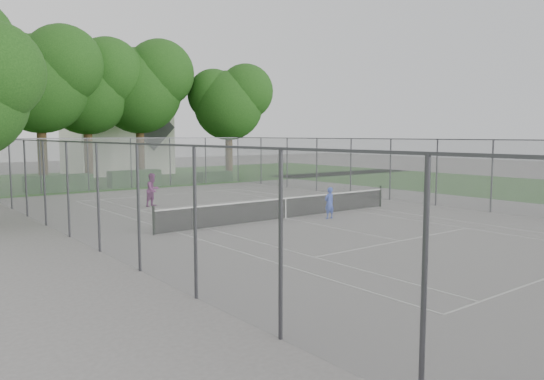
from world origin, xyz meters
TOP-DOWN VIEW (x-y plane):
  - ground at (0.00, 0.00)m, footprint 120.00×120.00m
  - grass_far at (0.00, 26.00)m, footprint 60.00×20.00m
  - grass_right at (22.00, 0.00)m, footprint 16.00×40.00m
  - court_markings at (0.00, 0.00)m, footprint 11.03×23.83m
  - tennis_net at (0.00, 0.00)m, footprint 12.87×0.10m
  - perimeter_fence at (0.00, 0.00)m, footprint 18.08×34.08m
  - tree_far_left at (-4.49, 21.73)m, footprint 7.95×7.26m
  - tree_far_midleft at (-0.76, 23.04)m, footprint 7.76×7.08m
  - tree_far_midright at (3.48, 22.90)m, footprint 7.95×7.26m
  - tree_far_right at (10.37, 20.20)m, footprint 6.78×6.19m
  - hedge_left at (-4.56, 18.25)m, footprint 4.25×1.28m
  - hedge_mid at (0.66, 18.00)m, footprint 3.73×1.07m
  - hedge_right at (7.31, 17.77)m, footprint 2.72×1.00m
  - house at (4.51, 30.80)m, footprint 8.78×6.80m
  - girl_player at (1.53, -1.20)m, footprint 0.51×0.34m
  - woman_player at (-2.93, 7.39)m, footprint 1.03×0.93m

SIDE VIEW (x-z plane):
  - ground at x=0.00m, z-range 0.00..0.00m
  - grass_far at x=0.00m, z-range 0.00..0.00m
  - grass_right at x=22.00m, z-range 0.00..0.00m
  - court_markings at x=0.00m, z-range 0.00..0.01m
  - hedge_right at x=7.31m, z-range 0.00..0.82m
  - tennis_net at x=0.00m, z-range -0.04..1.06m
  - hedge_left at x=-4.56m, z-range 0.00..1.06m
  - hedge_mid at x=0.66m, z-range 0.00..1.17m
  - girl_player at x=1.53m, z-range 0.00..1.41m
  - woman_player at x=-2.93m, z-range 0.00..1.74m
  - perimeter_fence at x=0.00m, z-range 0.05..3.57m
  - house at x=4.51m, z-range -1.07..9.86m
  - tree_far_right at x=10.37m, z-range 1.82..11.56m
  - tree_far_midleft at x=-0.76m, z-range 2.09..13.24m
  - tree_far_left at x=-4.49m, z-range 2.14..13.57m
  - tree_far_midright at x=3.48m, z-range 2.14..13.57m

